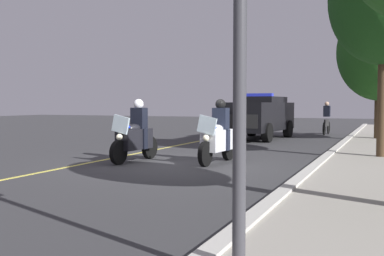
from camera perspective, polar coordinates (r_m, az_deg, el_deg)
ground_plane at (r=12.04m, az=-2.20°, el=-4.55°), size 80.00×80.00×0.00m
curb_strip at (r=10.98m, az=14.79°, el=-5.00°), size 48.00×0.24×0.15m
lane_stripe_center at (r=13.16m, az=-11.04°, el=-3.94°), size 48.00×0.12×0.01m
police_motorcycle_lead_left at (r=12.68m, az=-7.10°, el=-1.01°), size 2.14×0.61×1.72m
police_motorcycle_lead_right at (r=12.24m, az=3.22°, el=-1.14°), size 2.14×0.61×1.72m
police_suv at (r=20.74m, az=8.34°, el=1.58°), size 5.02×2.35×2.05m
cyclist_background at (r=24.40m, az=16.43°, el=1.19°), size 1.76×0.34×1.69m
tree_far_back at (r=21.29m, az=22.44°, el=8.77°), size 3.62×3.62×5.81m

